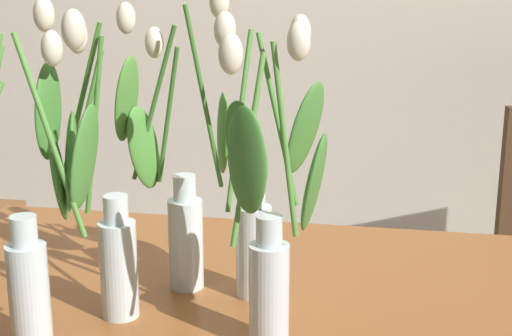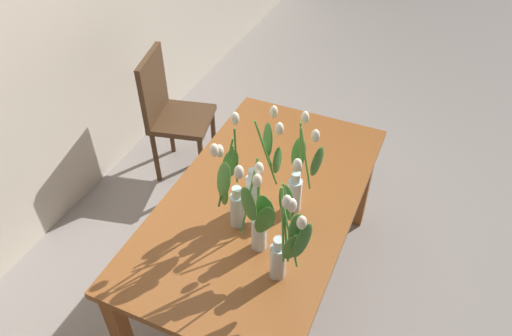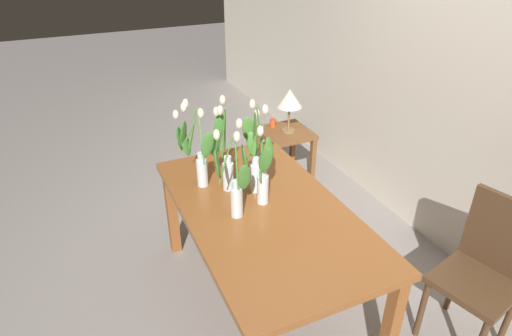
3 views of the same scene
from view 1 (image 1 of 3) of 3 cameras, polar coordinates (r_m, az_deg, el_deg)
name	(u,v)px [view 1 (image 1 of 3)]	position (r m, az deg, el deg)	size (l,w,h in m)	color
tulip_vase_0	(270,247)	(1.27, 1.02, -5.74)	(0.16, 0.19, 0.54)	silver
tulip_vase_1	(260,208)	(1.44, 0.26, -2.93)	(0.19, 0.18, 0.55)	silver
tulip_vase_2	(9,221)	(1.30, -17.52, -3.72)	(0.24, 0.21, 0.56)	silver
tulip_vase_3	(94,207)	(1.40, -11.67, -2.82)	(0.17, 0.16, 0.57)	silver
tulip_vase_4	(177,183)	(1.52, -5.74, -1.10)	(0.23, 0.15, 0.58)	silver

